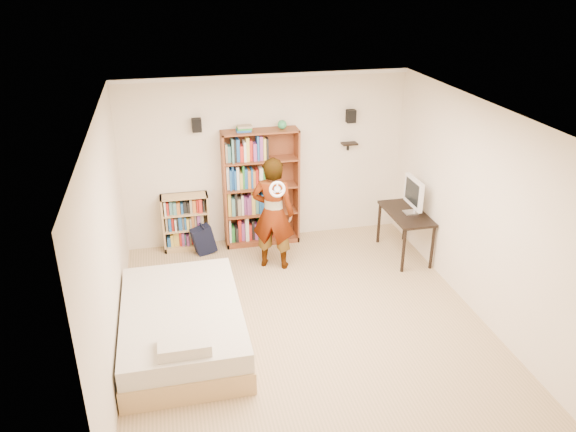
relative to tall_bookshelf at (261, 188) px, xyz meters
name	(u,v)px	position (x,y,z in m)	size (l,w,h in m)	color
ground	(303,321)	(0.12, -2.33, -0.94)	(4.50, 5.00, 0.01)	tan
room_shell	(305,194)	(0.12, -2.33, 0.82)	(4.52, 5.02, 2.71)	silver
crown_molding	(306,117)	(0.12, -2.33, 1.73)	(4.50, 5.00, 0.06)	white
speaker_left	(197,125)	(-0.93, 0.07, 1.06)	(0.14, 0.12, 0.20)	black
speaker_right	(351,116)	(1.47, 0.07, 1.06)	(0.14, 0.12, 0.20)	black
wall_shelf	(349,144)	(1.47, 0.08, 0.61)	(0.25, 0.16, 0.03)	black
tall_bookshelf	(261,188)	(0.00, 0.00, 0.00)	(1.19, 0.35, 1.88)	brown
low_bookshelf	(186,222)	(-1.21, 0.04, -0.48)	(0.73, 0.27, 0.91)	tan
computer_desk	(404,234)	(2.08, -0.94, -0.58)	(0.53, 1.07, 0.73)	black
imac	(412,196)	(2.13, -0.97, 0.06)	(0.11, 0.56, 0.56)	silver
daybed	(182,320)	(-1.41, -2.44, -0.62)	(1.42, 2.18, 0.64)	beige
person	(273,214)	(0.03, -0.83, -0.08)	(0.63, 0.41, 1.72)	black
wii_wheel	(277,189)	(0.03, -1.15, 0.43)	(0.23, 0.23, 0.04)	silver
navy_bag	(204,240)	(-0.97, -0.20, -0.70)	(0.35, 0.23, 0.47)	black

